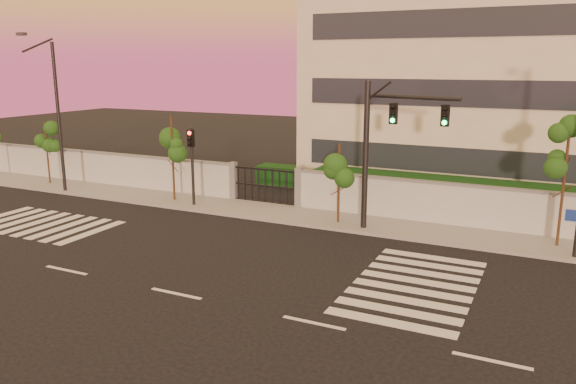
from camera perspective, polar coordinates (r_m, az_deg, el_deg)
name	(u,v)px	position (r m, az deg, el deg)	size (l,w,h in m)	color
ground	(176,294)	(19.39, -11.28, -10.11)	(120.00, 120.00, 0.00)	black
sidewalk	(305,216)	(27.96, 1.69, -2.48)	(60.00, 3.00, 0.15)	gray
perimeter_wall	(318,191)	(29.01, 3.10, 0.10)	(60.00, 0.36, 2.20)	#B1B3B8
hedge_row	(355,187)	(31.21, 6.84, 0.47)	(41.00, 4.25, 1.80)	#113810
institutional_building	(525,87)	(36.19, 22.97, 9.79)	(24.40, 12.40, 12.25)	beige
road_markings	(201,253)	(23.09, -8.84, -6.17)	(57.00, 7.62, 0.02)	silver
street_tree_b	(46,139)	(37.95, -23.34, 4.97)	(1.30, 1.04, 3.99)	#382314
street_tree_c	(172,138)	(31.12, -11.67, 5.35)	(1.50, 1.19, 4.81)	#382314
street_tree_d	(340,166)	(26.24, 5.28, 2.69)	(1.44, 1.15, 3.89)	#382314
street_tree_e	(568,153)	(25.08, 26.54, 3.54)	(1.46, 1.17, 5.45)	#382314
traffic_signal_main	(385,139)	(24.99, 9.81, 5.32)	(4.22, 1.34, 6.77)	black
traffic_signal_secondary	(192,157)	(29.85, -9.74, 3.52)	(0.33, 0.33, 4.29)	black
streetlight_west	(55,110)	(35.08, -22.56, 7.73)	(0.54, 2.19, 9.10)	black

